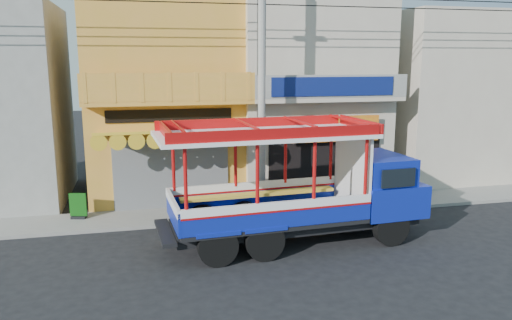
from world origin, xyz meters
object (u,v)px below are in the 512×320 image
at_px(songthaew_truck, 313,184).
at_px(green_sign, 78,208).
at_px(potted_plant_c, 359,184).
at_px(potted_plant_a, 315,193).
at_px(utility_pole, 266,74).

distance_m(songthaew_truck, green_sign, 8.20).
bearing_deg(songthaew_truck, potted_plant_c, 48.97).
bearing_deg(potted_plant_c, songthaew_truck, -39.19).
relative_size(songthaew_truck, green_sign, 9.10).
bearing_deg(green_sign, songthaew_truck, -26.54).
xyz_separation_m(green_sign, potted_plant_a, (8.52, -0.42, 0.10)).
distance_m(utility_pole, green_sign, 7.93).
relative_size(songthaew_truck, potted_plant_a, 8.61).
bearing_deg(potted_plant_a, green_sign, 129.52).
bearing_deg(potted_plant_a, potted_plant_c, -29.41).
distance_m(utility_pole, potted_plant_a, 4.95).
bearing_deg(utility_pole, songthaew_truck, -72.12).
height_order(green_sign, potted_plant_c, potted_plant_c).
xyz_separation_m(potted_plant_a, potted_plant_c, (2.11, 0.69, 0.07)).
bearing_deg(green_sign, potted_plant_c, 1.46).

